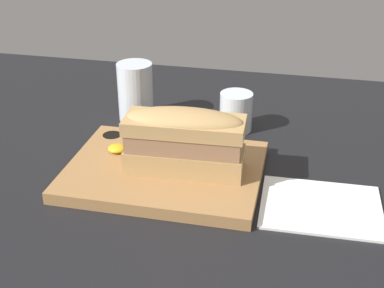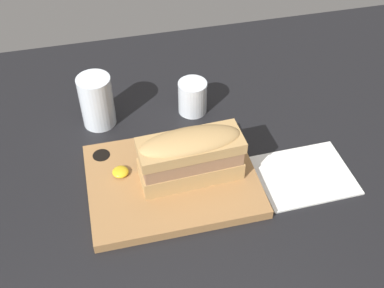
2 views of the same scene
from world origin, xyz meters
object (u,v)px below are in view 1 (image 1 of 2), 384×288
at_px(serving_board, 164,170).
at_px(water_glass, 136,95).
at_px(sandwich, 185,138).
at_px(wine_glass, 236,114).
at_px(napkin, 321,207).

bearing_deg(serving_board, water_glass, 118.91).
xyz_separation_m(sandwich, wine_glass, (0.05, 0.20, -0.04)).
bearing_deg(serving_board, napkin, -8.90).
bearing_deg(napkin, water_glass, 146.07).
height_order(serving_board, wine_glass, wine_glass).
height_order(sandwich, wine_glass, sandwich).
distance_m(serving_board, water_glass, 0.24).
bearing_deg(sandwich, napkin, -9.06).
height_order(sandwich, napkin, sandwich).
relative_size(wine_glass, napkin, 0.41).
xyz_separation_m(serving_board, sandwich, (0.04, -0.00, 0.07)).
bearing_deg(water_glass, napkin, -33.93).
height_order(water_glass, napkin, water_glass).
height_order(wine_glass, napkin, wine_glass).
height_order(water_glass, wine_glass, water_glass).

